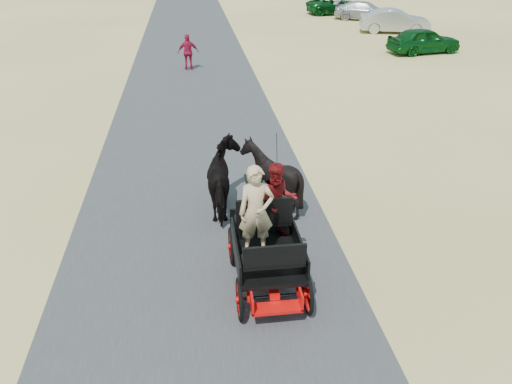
{
  "coord_description": "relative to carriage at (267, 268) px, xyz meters",
  "views": [
    {
      "loc": [
        -0.04,
        -5.46,
        6.22
      ],
      "look_at": [
        1.19,
        3.92,
        1.2
      ],
      "focal_mm": 35.0,
      "sensor_mm": 36.0,
      "label": 1
    }
  ],
  "objects": [
    {
      "name": "ground",
      "position": [
        -1.19,
        -2.32,
        -0.36
      ],
      "size": [
        140.0,
        140.0,
        0.0
      ],
      "primitive_type": "plane",
      "color": "tan"
    },
    {
      "name": "road",
      "position": [
        -1.19,
        -2.32,
        -0.35
      ],
      "size": [
        6.0,
        140.0,
        0.01
      ],
      "primitive_type": "cube",
      "color": "#38383A",
      "rests_on": "ground"
    },
    {
      "name": "carriage",
      "position": [
        0.0,
        0.0,
        0.0
      ],
      "size": [
        1.3,
        2.4,
        0.72
      ],
      "primitive_type": null,
      "color": "black",
      "rests_on": "ground"
    },
    {
      "name": "horse_left",
      "position": [
        -0.55,
        3.0,
        0.49
      ],
      "size": [
        0.91,
        2.01,
        1.7
      ],
      "primitive_type": "imported",
      "rotation": [
        0.0,
        0.0,
        3.14
      ],
      "color": "black",
      "rests_on": "ground"
    },
    {
      "name": "horse_right",
      "position": [
        0.55,
        3.0,
        0.49
      ],
      "size": [
        1.37,
        1.54,
        1.7
      ],
      "primitive_type": "imported",
      "rotation": [
        0.0,
        0.0,
        3.14
      ],
      "color": "black",
      "rests_on": "ground"
    },
    {
      "name": "driver_man",
      "position": [
        -0.2,
        0.05,
        1.26
      ],
      "size": [
        0.66,
        0.43,
        1.8
      ],
      "primitive_type": "imported",
      "color": "tan",
      "rests_on": "carriage"
    },
    {
      "name": "passenger_woman",
      "position": [
        0.3,
        0.6,
        1.15
      ],
      "size": [
        0.77,
        0.6,
        1.58
      ],
      "primitive_type": "imported",
      "color": "#660C0F",
      "rests_on": "carriage"
    },
    {
      "name": "pedestrian",
      "position": [
        -1.31,
        17.13,
        0.5
      ],
      "size": [
        1.03,
        0.48,
        1.73
      ],
      "primitive_type": "imported",
      "rotation": [
        0.0,
        0.0,
        3.2
      ],
      "color": "maroon",
      "rests_on": "ground"
    },
    {
      "name": "car_a",
      "position": [
        11.75,
        19.23,
        0.33
      ],
      "size": [
        4.29,
        2.28,
        1.39
      ],
      "primitive_type": "imported",
      "rotation": [
        0.0,
        0.0,
        1.73
      ],
      "color": "#0C4C19",
      "rests_on": "ground"
    },
    {
      "name": "car_b",
      "position": [
        12.44,
        25.34,
        0.39
      ],
      "size": [
        4.8,
        2.67,
        1.5
      ],
      "primitive_type": "imported",
      "rotation": [
        0.0,
        0.0,
        1.32
      ],
      "color": "#B2B2B7",
      "rests_on": "ground"
    },
    {
      "name": "car_c",
      "position": [
        12.14,
        30.73,
        0.3
      ],
      "size": [
        4.91,
        3.72,
        1.32
      ],
      "primitive_type": "imported",
      "rotation": [
        0.0,
        0.0,
        1.1
      ],
      "color": "#B2B2B7",
      "rests_on": "ground"
    },
    {
      "name": "car_d",
      "position": [
        10.84,
        33.89,
        0.31
      ],
      "size": [
        4.94,
        2.49,
        1.34
      ],
      "primitive_type": "imported",
      "rotation": [
        0.0,
        0.0,
        1.63
      ],
      "color": "#0C4C19",
      "rests_on": "ground"
    }
  ]
}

